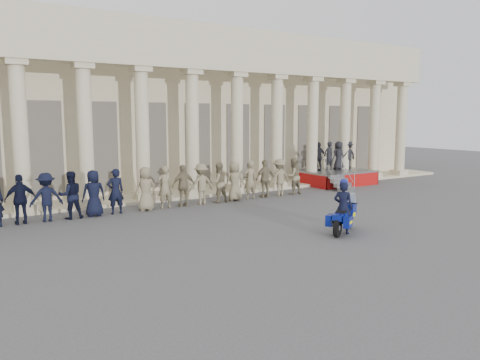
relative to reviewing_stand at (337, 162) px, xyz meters
name	(u,v)px	position (x,y,z in m)	size (l,w,h in m)	color
ground	(264,233)	(-10.75, -7.62, -1.32)	(90.00, 90.00, 0.00)	#48484B
building	(122,108)	(-10.75, 7.12, 3.20)	(40.00, 12.50, 9.00)	#C5B793
officer_rank	(84,194)	(-15.29, -1.59, -0.38)	(22.17, 0.72, 1.89)	black
reviewing_stand	(337,162)	(0.00, 0.00, 0.00)	(4.17, 4.02, 2.55)	gray
motorcycle	(344,216)	(-8.33, -8.99, -0.75)	(1.86, 1.34, 1.32)	black
rider	(343,206)	(-8.43, -9.05, -0.38)	(0.70, 0.79, 1.91)	black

